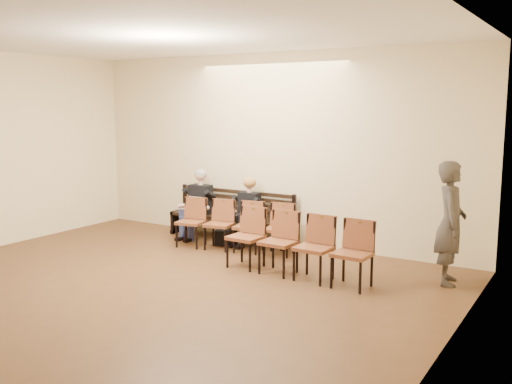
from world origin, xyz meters
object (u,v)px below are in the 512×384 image
bench (230,228)px  bag (226,237)px  seated_woman (247,214)px  chair_row_back (296,245)px  passerby (451,214)px  seated_man (198,204)px  laptop (191,210)px  chair_row_front (234,226)px  water_bottle (246,217)px

bench → bag: bench is taller
seated_woman → chair_row_back: size_ratio=0.48×
seated_woman → passerby: passerby is taller
seated_man → laptop: (0.01, -0.24, -0.07)m
chair_row_front → chair_row_back: bearing=-37.0°
bench → seated_woman: size_ratio=2.34×
bench → laptop: size_ratio=8.11×
seated_woman → chair_row_front: seated_woman is taller
seated_man → passerby: (4.88, -0.48, 0.38)m
chair_row_front → water_bottle: bearing=64.5°
water_bottle → chair_row_front: chair_row_front is taller
passerby → chair_row_back: size_ratio=0.88×
laptop → chair_row_front: 1.22m
bench → seated_woman: bearing=-15.0°
water_bottle → bag: size_ratio=0.57×
seated_man → chair_row_back: 3.16m
bench → bag: size_ratio=6.89×
bench → laptop: (-0.67, -0.36, 0.34)m
passerby → chair_row_front: size_ratio=0.95×
seated_man → chair_row_back: (2.85, -1.35, -0.16)m
water_bottle → chair_row_back: size_ratio=0.09×
passerby → chair_row_back: 2.27m
seated_man → laptop: 0.25m
bag → chair_row_back: (2.00, -1.07, 0.34)m
bag → water_bottle: bearing=3.4°
bag → chair_row_back: size_ratio=0.16×
passerby → chair_row_front: bearing=76.4°
seated_man → seated_woman: bearing=0.0°
bench → bag: bearing=-66.4°
water_bottle → chair_row_back: 1.93m
bench → water_bottle: water_bottle is taller
bench → laptop: laptop is taller
chair_row_front → chair_row_back: size_ratio=0.92×
bag → chair_row_front: 0.53m
laptop → bag: 0.94m
chair_row_front → passerby: bearing=-10.0°
bench → chair_row_front: size_ratio=1.21×
water_bottle → chair_row_front: (-0.07, -0.28, -0.12)m
laptop → chair_row_back: 3.05m
seated_woman → passerby: bearing=-7.3°
seated_woman → chair_row_front: bearing=-82.8°
laptop → chair_row_back: size_ratio=0.14×
bench → seated_woman: seated_woman is taller
seated_woman → chair_row_back: seated_woman is taller
bag → passerby: passerby is taller
seated_woman → laptop: seated_woman is taller
water_bottle → seated_woman: bearing=119.9°
seated_man → passerby: 4.92m
seated_man → passerby: bearing=-5.6°
water_bottle → passerby: 3.65m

